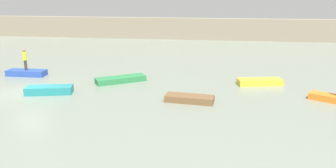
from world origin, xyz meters
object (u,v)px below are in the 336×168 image
object	(u,v)px
rowboat_blue	(27,73)
person_hiviz_shirt	(25,58)
rowboat_teal	(49,90)
rowboat_green	(121,79)
rowboat_brown	(190,99)
rowboat_yellow	(260,82)

from	to	relation	value
rowboat_blue	person_hiviz_shirt	distance (m)	1.24
rowboat_blue	rowboat_teal	size ratio (longest dim) A/B	1.03
rowboat_green	rowboat_brown	distance (m)	6.89
rowboat_teal	rowboat_blue	bearing A→B (deg)	121.21
rowboat_green	person_hiviz_shirt	world-z (taller)	person_hiviz_shirt
rowboat_yellow	rowboat_blue	bearing A→B (deg)	167.07
rowboat_green	rowboat_brown	size ratio (longest dim) A/B	1.24
rowboat_teal	rowboat_green	distance (m)	5.40
rowboat_brown	person_hiviz_shirt	distance (m)	14.81
rowboat_brown	person_hiviz_shirt	xyz separation A→B (m)	(-13.93, 4.88, 1.26)
rowboat_yellow	person_hiviz_shirt	world-z (taller)	person_hiviz_shirt
rowboat_teal	rowboat_green	size ratio (longest dim) A/B	0.81
rowboat_brown	rowboat_yellow	distance (m)	6.81
rowboat_green	rowboat_brown	xyz separation A→B (m)	(5.62, -3.99, 0.00)
rowboat_teal	person_hiviz_shirt	size ratio (longest dim) A/B	1.75
rowboat_teal	rowboat_brown	xyz separation A→B (m)	(9.70, -0.44, -0.05)
person_hiviz_shirt	rowboat_brown	bearing A→B (deg)	-19.30
rowboat_brown	rowboat_teal	bearing A→B (deg)	-176.27
rowboat_teal	rowboat_yellow	bearing A→B (deg)	3.70
person_hiviz_shirt	rowboat_green	bearing A→B (deg)	-6.12
rowboat_green	rowboat_yellow	xyz separation A→B (m)	(10.58, 0.68, 0.01)
rowboat_blue	rowboat_green	distance (m)	8.35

